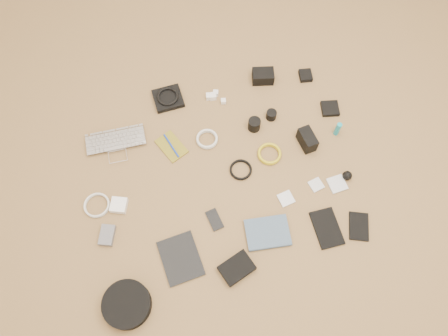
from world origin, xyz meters
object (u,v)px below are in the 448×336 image
object	(u,v)px
paperback	(271,248)
phone	(215,220)
dslr_camera	(263,76)
tablet	(181,258)
headphone_case	(127,304)
laptop	(117,148)

from	to	relation	value
paperback	phone	bearing A→B (deg)	53.19
dslr_camera	tablet	bearing A→B (deg)	-114.90
paperback	headphone_case	bearing A→B (deg)	103.01
phone	paperback	size ratio (longest dim) A/B	0.52
tablet	paperback	distance (m)	0.41
laptop	headphone_case	size ratio (longest dim) A/B	1.44
tablet	phone	world-z (taller)	tablet
dslr_camera	paperback	xyz separation A→B (m)	(-0.29, -0.89, -0.02)
dslr_camera	tablet	world-z (taller)	dslr_camera
dslr_camera	phone	world-z (taller)	dslr_camera
dslr_camera	headphone_case	distance (m)	1.33
tablet	phone	size ratio (longest dim) A/B	2.09
laptop	dslr_camera	xyz separation A→B (m)	(0.84, 0.16, 0.02)
laptop	phone	distance (m)	0.62
paperback	tablet	bearing A→B (deg)	87.61
dslr_camera	paperback	distance (m)	0.93
dslr_camera	tablet	distance (m)	1.06
headphone_case	paperback	world-z (taller)	headphone_case
dslr_camera	phone	bearing A→B (deg)	-110.08
laptop	tablet	distance (m)	0.65
headphone_case	laptop	bearing A→B (deg)	81.02
laptop	paperback	world-z (taller)	laptop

